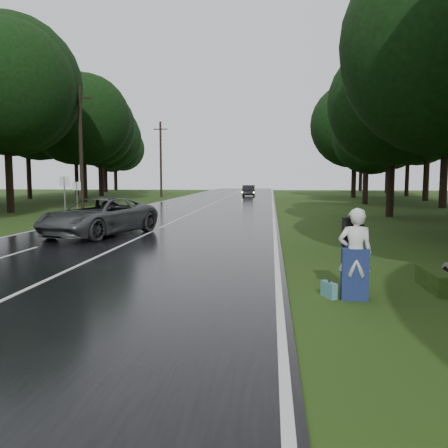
# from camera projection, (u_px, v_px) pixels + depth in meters

# --- Properties ---
(ground) EXTENTS (160.00, 160.00, 0.00)m
(ground) POSITION_uv_depth(u_px,v_px,m) (79.00, 267.00, 13.63)
(ground) COLOR #264013
(ground) RESTS_ON ground
(road) EXTENTS (12.00, 140.00, 0.04)m
(road) POSITION_uv_depth(u_px,v_px,m) (193.00, 213.00, 33.43)
(road) COLOR black
(road) RESTS_ON ground
(lane_center) EXTENTS (0.12, 140.00, 0.01)m
(lane_center) POSITION_uv_depth(u_px,v_px,m) (193.00, 213.00, 33.42)
(lane_center) COLOR silver
(lane_center) RESTS_ON road
(grey_car) EXTENTS (4.51, 6.56, 1.67)m
(grey_car) POSITION_uv_depth(u_px,v_px,m) (99.00, 217.00, 20.55)
(grey_car) COLOR #414445
(grey_car) RESTS_ON road
(far_car) EXTENTS (1.66, 4.55, 1.49)m
(far_car) POSITION_uv_depth(u_px,v_px,m) (249.00, 191.00, 61.23)
(far_car) COLOR black
(far_car) RESTS_ON road
(hitchhiker) EXTENTS (0.74, 0.67, 1.98)m
(hitchhiker) POSITION_uv_depth(u_px,v_px,m) (355.00, 257.00, 9.94)
(hitchhiker) COLOR silver
(hitchhiker) RESTS_ON ground
(suitcase) EXTENTS (0.33, 0.50, 0.35)m
(suitcase) POSITION_uv_depth(u_px,v_px,m) (329.00, 290.00, 10.13)
(suitcase) COLOR teal
(suitcase) RESTS_ON ground
(utility_pole_mid) EXTENTS (1.80, 0.28, 9.33)m
(utility_pole_mid) POSITION_uv_depth(u_px,v_px,m) (83.00, 212.00, 34.94)
(utility_pole_mid) COLOR black
(utility_pole_mid) RESTS_ON ground
(utility_pole_far) EXTENTS (1.80, 0.28, 9.62)m
(utility_pole_far) POSITION_uv_depth(u_px,v_px,m) (161.00, 197.00, 59.92)
(utility_pole_far) COLOR black
(utility_pole_far) RESTS_ON ground
(road_sign_a) EXTENTS (0.64, 0.10, 2.65)m
(road_sign_a) POSITION_uv_depth(u_px,v_px,m) (65.00, 219.00, 29.05)
(road_sign_a) COLOR white
(road_sign_a) RESTS_ON ground
(road_sign_b) EXTENTS (0.55, 0.10, 2.30)m
(road_sign_b) POSITION_uv_depth(u_px,v_px,m) (78.00, 216.00, 30.88)
(road_sign_b) COLOR white
(road_sign_b) RESTS_ON ground
(tree_left_d) EXTENTS (10.42, 10.42, 16.29)m
(tree_left_d) POSITION_uv_depth(u_px,v_px,m) (11.00, 213.00, 34.02)
(tree_left_d) COLOR black
(tree_left_d) RESTS_ON ground
(tree_left_e) EXTENTS (9.66, 9.66, 15.09)m
(tree_left_e) POSITION_uv_depth(u_px,v_px,m) (85.00, 202.00, 48.89)
(tree_left_e) COLOR black
(tree_left_e) RESTS_ON ground
(tree_left_f) EXTENTS (10.35, 10.35, 16.17)m
(tree_left_f) POSITION_uv_depth(u_px,v_px,m) (102.00, 196.00, 62.91)
(tree_left_f) COLOR black
(tree_left_f) RESTS_ON ground
(tree_right_d) EXTENTS (8.20, 8.20, 12.81)m
(tree_right_d) POSITION_uv_depth(u_px,v_px,m) (389.00, 217.00, 30.56)
(tree_right_d) COLOR black
(tree_right_d) RESTS_ON ground
(tree_right_e) EXTENTS (7.32, 7.32, 11.43)m
(tree_right_e) POSITION_uv_depth(u_px,v_px,m) (365.00, 204.00, 44.72)
(tree_right_e) COLOR black
(tree_right_e) RESTS_ON ground
(tree_right_f) EXTENTS (9.67, 9.67, 15.10)m
(tree_right_f) POSITION_uv_depth(u_px,v_px,m) (353.00, 198.00, 58.70)
(tree_right_f) COLOR black
(tree_right_f) RESTS_ON ground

